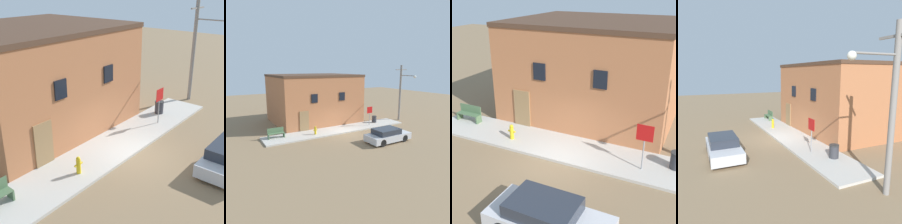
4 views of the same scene
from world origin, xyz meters
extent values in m
plane|color=#846B4C|center=(0.00, 0.00, 0.00)|extent=(80.00, 80.00, 0.00)
cube|color=#BCB7AD|center=(0.00, 1.32, 0.07)|extent=(15.80, 2.64, 0.14)
cube|color=#B26B42|center=(-0.54, 6.65, 2.75)|extent=(9.55, 8.02, 5.51)
cube|color=#4C3323|center=(-0.54, 6.65, 5.63)|extent=(9.65, 8.12, 0.24)
cube|color=black|center=(-2.21, 2.61, 3.41)|extent=(0.70, 0.08, 0.90)
cube|color=black|center=(1.13, 2.61, 3.41)|extent=(0.70, 0.08, 0.90)
cube|color=#937047|center=(-3.41, 2.61, 1.10)|extent=(1.00, 0.08, 2.20)
cylinder|color=gold|center=(-2.98, 0.91, 0.47)|extent=(0.21, 0.21, 0.67)
sphere|color=gold|center=(-2.98, 0.91, 0.85)|extent=(0.19, 0.19, 0.19)
cylinder|color=gold|center=(-3.14, 0.91, 0.57)|extent=(0.11, 0.09, 0.09)
cylinder|color=gold|center=(-2.82, 0.91, 0.57)|extent=(0.11, 0.09, 0.09)
cylinder|color=gray|center=(3.76, 0.99, 1.19)|extent=(0.06, 0.06, 2.11)
cube|color=red|center=(3.76, 0.97, 1.89)|extent=(0.72, 0.02, 0.72)
cube|color=#4C6B47|center=(-5.86, 1.72, 0.35)|extent=(0.08, 0.44, 0.42)
cylinder|color=#333338|center=(5.09, 1.73, 0.49)|extent=(0.54, 0.54, 0.72)
cylinder|color=#2D2D2D|center=(5.09, 1.73, 0.88)|extent=(0.57, 0.57, 0.06)
cylinder|color=gray|center=(8.99, 1.56, 3.42)|extent=(0.25, 0.25, 6.85)
cylinder|color=gray|center=(8.99, 0.51, 5.61)|extent=(0.09, 2.11, 0.09)
cube|color=gray|center=(8.99, 1.56, 6.30)|extent=(1.80, 0.10, 0.10)
cylinder|color=black|center=(3.17, -3.19, 0.32)|extent=(0.63, 0.20, 0.63)
cylinder|color=black|center=(0.62, -3.19, 0.32)|extent=(0.63, 0.20, 0.63)
camera|label=1|loc=(-11.03, -7.47, 7.83)|focal=50.00mm
camera|label=2|loc=(-11.52, -17.84, 6.50)|focal=35.00mm
camera|label=3|loc=(5.83, -10.94, 7.63)|focal=50.00mm
camera|label=4|loc=(14.93, -5.48, 4.92)|focal=35.00mm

